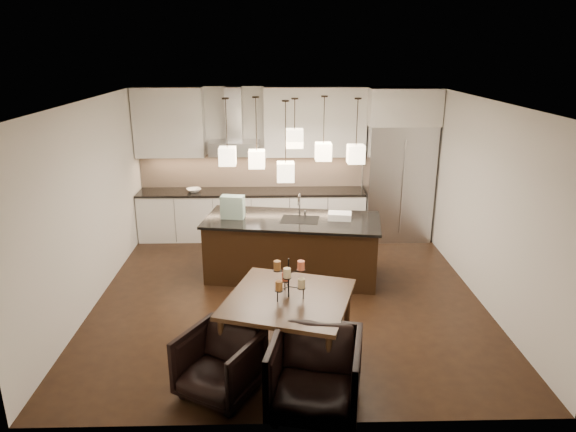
{
  "coord_description": "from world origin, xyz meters",
  "views": [
    {
      "loc": [
        -0.18,
        -6.84,
        3.47
      ],
      "look_at": [
        0.0,
        0.2,
        1.15
      ],
      "focal_mm": 32.0,
      "sensor_mm": 36.0,
      "label": 1
    }
  ],
  "objects_px": {
    "dining_table": "(289,328)",
    "armchair_left": "(220,364)",
    "armchair_right": "(315,375)",
    "refrigerator": "(398,182)",
    "island_body": "(292,249)"
  },
  "relations": [
    {
      "from": "island_body",
      "to": "armchair_right",
      "type": "xyz_separation_m",
      "value": [
        0.12,
        -3.19,
        -0.05
      ]
    },
    {
      "from": "refrigerator",
      "to": "armchair_left",
      "type": "relative_size",
      "value": 2.81
    },
    {
      "from": "dining_table",
      "to": "island_body",
      "type": "bearing_deg",
      "value": 104.26
    },
    {
      "from": "armchair_left",
      "to": "armchair_right",
      "type": "bearing_deg",
      "value": 12.51
    },
    {
      "from": "dining_table",
      "to": "armchair_left",
      "type": "relative_size",
      "value": 1.74
    },
    {
      "from": "armchair_left",
      "to": "dining_table",
      "type": "bearing_deg",
      "value": 69.24
    },
    {
      "from": "island_body",
      "to": "armchair_right",
      "type": "bearing_deg",
      "value": -78.91
    },
    {
      "from": "refrigerator",
      "to": "dining_table",
      "type": "height_order",
      "value": "refrigerator"
    },
    {
      "from": "dining_table",
      "to": "armchair_left",
      "type": "distance_m",
      "value": 0.95
    },
    {
      "from": "armchair_right",
      "to": "dining_table",
      "type": "bearing_deg",
      "value": 116.46
    },
    {
      "from": "refrigerator",
      "to": "dining_table",
      "type": "xyz_separation_m",
      "value": [
        -2.14,
        -4.02,
        -0.68
      ]
    },
    {
      "from": "dining_table",
      "to": "armchair_left",
      "type": "xyz_separation_m",
      "value": [
        -0.73,
        -0.61,
        -0.05
      ]
    },
    {
      "from": "armchair_left",
      "to": "armchair_right",
      "type": "xyz_separation_m",
      "value": [
        0.97,
        -0.3,
        0.06
      ]
    },
    {
      "from": "armchair_right",
      "to": "armchair_left",
      "type": "bearing_deg",
      "value": 174.7
    },
    {
      "from": "dining_table",
      "to": "armchair_right",
      "type": "height_order",
      "value": "armchair_right"
    }
  ]
}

